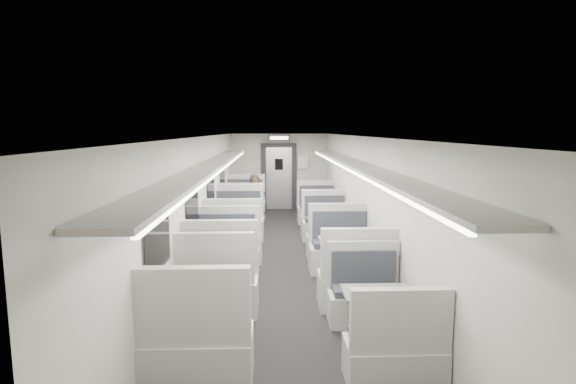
{
  "coord_description": "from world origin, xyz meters",
  "views": [
    {
      "loc": [
        -0.21,
        -8.13,
        2.53
      ],
      "look_at": [
        0.12,
        1.32,
        1.21
      ],
      "focal_mm": 28.0,
      "sensor_mm": 36.0,
      "label": 1
    }
  ],
  "objects": [
    {
      "name": "window_c",
      "position": [
        -1.49,
        -1.0,
        1.35
      ],
      "size": [
        0.02,
        1.18,
        0.84
      ],
      "primitive_type": "cube",
      "color": "black",
      "rests_on": "room"
    },
    {
      "name": "wall_notice",
      "position": [
        0.75,
        5.92,
        1.5
      ],
      "size": [
        0.32,
        0.02,
        0.4
      ],
      "primitive_type": "cube",
      "color": "silver",
      "rests_on": "room"
    },
    {
      "name": "luggage_rack_right",
      "position": [
        1.24,
        -0.3,
        1.92
      ],
      "size": [
        0.46,
        10.4,
        0.09
      ],
      "color": "#B0ACA5",
      "rests_on": "room"
    },
    {
      "name": "window_b",
      "position": [
        -1.49,
        1.2,
        1.35
      ],
      "size": [
        0.02,
        1.18,
        0.84
      ],
      "primitive_type": "cube",
      "color": "black",
      "rests_on": "room"
    },
    {
      "name": "booth_left_a",
      "position": [
        -1.0,
        3.73,
        0.42
      ],
      "size": [
        1.15,
        2.33,
        1.25
      ],
      "color": "#B0ACA5",
      "rests_on": "room"
    },
    {
      "name": "booth_left_c",
      "position": [
        -1.0,
        -1.33,
        0.4
      ],
      "size": [
        1.1,
        2.23,
        1.19
      ],
      "color": "#B0ACA5",
      "rests_on": "room"
    },
    {
      "name": "exit_sign",
      "position": [
        0.0,
        5.44,
        2.28
      ],
      "size": [
        0.62,
        0.12,
        0.16
      ],
      "color": "black",
      "rests_on": "room"
    },
    {
      "name": "luggage_rack_left",
      "position": [
        -1.24,
        -0.3,
        1.92
      ],
      "size": [
        0.46,
        10.4,
        0.09
      ],
      "color": "#B0ACA5",
      "rests_on": "room"
    },
    {
      "name": "booth_right_b",
      "position": [
        1.0,
        1.21,
        0.38
      ],
      "size": [
        1.05,
        2.13,
        1.14
      ],
      "color": "#B0ACA5",
      "rests_on": "room"
    },
    {
      "name": "booth_right_c",
      "position": [
        1.0,
        -1.15,
        0.4
      ],
      "size": [
        1.1,
        2.23,
        1.19
      ],
      "color": "#B0ACA5",
      "rests_on": "room"
    },
    {
      "name": "window_a",
      "position": [
        -1.49,
        3.4,
        1.35
      ],
      "size": [
        0.02,
        1.18,
        0.84
      ],
      "primitive_type": "cube",
      "color": "black",
      "rests_on": "room"
    },
    {
      "name": "vestibule_door",
      "position": [
        0.0,
        5.93,
        1.04
      ],
      "size": [
        1.1,
        0.13,
        2.1
      ],
      "color": "black",
      "rests_on": "room"
    },
    {
      "name": "booth_left_d",
      "position": [
        -1.0,
        -2.98,
        0.42
      ],
      "size": [
        1.16,
        2.36,
        1.26
      ],
      "color": "#B0ACA5",
      "rests_on": "room"
    },
    {
      "name": "booth_left_b",
      "position": [
        -1.0,
        1.19,
        0.42
      ],
      "size": [
        1.16,
        2.35,
        1.26
      ],
      "color": "#B0ACA5",
      "rests_on": "room"
    },
    {
      "name": "window_d",
      "position": [
        -1.49,
        -3.2,
        1.35
      ],
      "size": [
        0.02,
        1.18,
        0.84
      ],
      "primitive_type": "cube",
      "color": "black",
      "rests_on": "room"
    },
    {
      "name": "booth_right_a",
      "position": [
        1.0,
        3.12,
        0.38
      ],
      "size": [
        1.05,
        2.12,
        1.14
      ],
      "color": "#B0ACA5",
      "rests_on": "room"
    },
    {
      "name": "room",
      "position": [
        0.0,
        0.0,
        1.2
      ],
      "size": [
        3.24,
        12.24,
        2.64
      ],
      "color": "black",
      "rests_on": "ground"
    },
    {
      "name": "passenger",
      "position": [
        -0.64,
        2.77,
        0.73
      ],
      "size": [
        0.59,
        0.44,
        1.47
      ],
      "primitive_type": "imported",
      "rotation": [
        0.0,
        0.0,
        -0.17
      ],
      "color": "black",
      "rests_on": "room"
    },
    {
      "name": "booth_right_d",
      "position": [
        1.0,
        -3.23,
        0.35
      ],
      "size": [
        0.97,
        1.96,
        1.05
      ],
      "color": "#B0ACA5",
      "rests_on": "room"
    }
  ]
}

